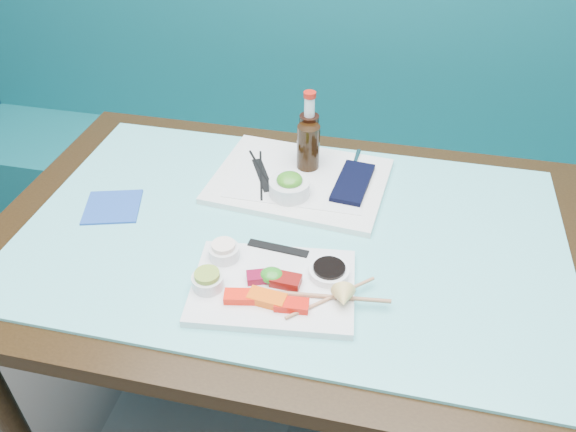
% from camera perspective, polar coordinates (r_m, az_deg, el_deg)
% --- Properties ---
extents(booth_bench, '(3.00, 0.56, 1.17)m').
position_cam_1_polar(booth_bench, '(2.18, 5.09, 4.58)').
color(booth_bench, '#0E585E').
rests_on(booth_bench, ground).
extents(dining_table, '(1.40, 0.90, 0.75)m').
position_cam_1_polar(dining_table, '(1.34, 0.39, -4.47)').
color(dining_table, black).
rests_on(dining_table, ground).
extents(glass_top, '(1.22, 0.76, 0.01)m').
position_cam_1_polar(glass_top, '(1.29, 0.41, -1.62)').
color(glass_top, '#66CDCD').
rests_on(glass_top, dining_table).
extents(sashimi_plate, '(0.35, 0.27, 0.02)m').
position_cam_1_polar(sashimi_plate, '(1.14, -1.51, -7.20)').
color(sashimi_plate, white).
rests_on(sashimi_plate, glass_top).
extents(salmon_left, '(0.07, 0.04, 0.02)m').
position_cam_1_polar(salmon_left, '(1.10, -4.76, -8.16)').
color(salmon_left, '#FF1D0A').
rests_on(salmon_left, sashimi_plate).
extents(salmon_mid, '(0.08, 0.04, 0.02)m').
position_cam_1_polar(salmon_mid, '(1.09, -2.15, -8.38)').
color(salmon_mid, '#FF5A0A').
rests_on(salmon_mid, sashimi_plate).
extents(salmon_right, '(0.07, 0.04, 0.02)m').
position_cam_1_polar(salmon_right, '(1.08, 0.37, -9.03)').
color(salmon_right, red).
rests_on(salmon_right, sashimi_plate).
extents(tuna_left, '(0.06, 0.05, 0.02)m').
position_cam_1_polar(tuna_left, '(1.14, -2.94, -6.20)').
color(tuna_left, maroon).
rests_on(tuna_left, sashimi_plate).
extents(tuna_right, '(0.06, 0.04, 0.02)m').
position_cam_1_polar(tuna_right, '(1.13, -0.22, -6.58)').
color(tuna_right, maroon).
rests_on(tuna_right, sashimi_plate).
extents(seaweed_garnish, '(0.06, 0.05, 0.03)m').
position_cam_1_polar(seaweed_garnish, '(1.13, -1.65, -6.05)').
color(seaweed_garnish, '#28891F').
rests_on(seaweed_garnish, sashimi_plate).
extents(ramekin_wasabi, '(0.08, 0.08, 0.03)m').
position_cam_1_polar(ramekin_wasabi, '(1.13, -8.15, -6.61)').
color(ramekin_wasabi, silver).
rests_on(ramekin_wasabi, sashimi_plate).
extents(wasabi_fill, '(0.05, 0.05, 0.01)m').
position_cam_1_polar(wasabi_fill, '(1.12, -8.24, -5.93)').
color(wasabi_fill, olive).
rests_on(wasabi_fill, ramekin_wasabi).
extents(ramekin_ginger, '(0.07, 0.07, 0.03)m').
position_cam_1_polar(ramekin_ginger, '(1.19, -6.52, -3.67)').
color(ramekin_ginger, silver).
rests_on(ramekin_ginger, sashimi_plate).
extents(ginger_fill, '(0.06, 0.06, 0.01)m').
position_cam_1_polar(ginger_fill, '(1.18, -6.58, -3.00)').
color(ginger_fill, '#FFE6D1').
rests_on(ginger_fill, ramekin_ginger).
extents(soy_dish, '(0.10, 0.10, 0.02)m').
position_cam_1_polar(soy_dish, '(1.15, 4.19, -5.68)').
color(soy_dish, white).
rests_on(soy_dish, sashimi_plate).
extents(soy_fill, '(0.07, 0.07, 0.01)m').
position_cam_1_polar(soy_fill, '(1.14, 4.22, -5.27)').
color(soy_fill, black).
rests_on(soy_fill, soy_dish).
extents(lemon_wedge, '(0.05, 0.05, 0.05)m').
position_cam_1_polar(lemon_wedge, '(1.08, 5.65, -8.26)').
color(lemon_wedge, '#E6C56D').
rests_on(lemon_wedge, sashimi_plate).
extents(chopstick_sleeve, '(0.14, 0.03, 0.00)m').
position_cam_1_polar(chopstick_sleeve, '(1.21, -1.02, -3.28)').
color(chopstick_sleeve, black).
rests_on(chopstick_sleeve, sashimi_plate).
extents(wooden_chopstick_a, '(0.25, 0.04, 0.01)m').
position_cam_1_polar(wooden_chopstick_a, '(1.11, 3.89, -8.15)').
color(wooden_chopstick_a, '#A06B4B').
rests_on(wooden_chopstick_a, sashimi_plate).
extents(wooden_chopstick_b, '(0.16, 0.15, 0.01)m').
position_cam_1_polar(wooden_chopstick_b, '(1.11, 4.40, -8.25)').
color(wooden_chopstick_b, '#B07753').
rests_on(wooden_chopstick_b, sashimi_plate).
extents(serving_tray, '(0.45, 0.36, 0.02)m').
position_cam_1_polar(serving_tray, '(1.43, 1.20, 3.60)').
color(serving_tray, white).
rests_on(serving_tray, glass_top).
extents(paper_placemat, '(0.34, 0.24, 0.00)m').
position_cam_1_polar(paper_placemat, '(1.42, 1.20, 3.90)').
color(paper_placemat, silver).
rests_on(paper_placemat, serving_tray).
extents(seaweed_bowl, '(0.11, 0.11, 0.04)m').
position_cam_1_polar(seaweed_bowl, '(1.36, 0.15, 2.86)').
color(seaweed_bowl, silver).
rests_on(seaweed_bowl, serving_tray).
extents(seaweed_salad, '(0.08, 0.08, 0.03)m').
position_cam_1_polar(seaweed_salad, '(1.34, 0.15, 3.69)').
color(seaweed_salad, '#38831E').
rests_on(seaweed_salad, seaweed_bowl).
extents(cola_glass, '(0.07, 0.07, 0.12)m').
position_cam_1_polar(cola_glass, '(1.44, 2.07, 7.00)').
color(cola_glass, black).
rests_on(cola_glass, serving_tray).
extents(navy_pouch, '(0.09, 0.18, 0.01)m').
position_cam_1_polar(navy_pouch, '(1.41, 6.61, 3.39)').
color(navy_pouch, black).
rests_on(navy_pouch, serving_tray).
extents(fork, '(0.02, 0.10, 0.01)m').
position_cam_1_polar(fork, '(1.49, 6.90, 5.64)').
color(fork, silver).
rests_on(fork, serving_tray).
extents(black_chopstick_a, '(0.06, 0.21, 0.01)m').
position_cam_1_polar(black_chopstick_a, '(1.43, -2.77, 4.23)').
color(black_chopstick_a, black).
rests_on(black_chopstick_a, serving_tray).
extents(black_chopstick_b, '(0.14, 0.21, 0.01)m').
position_cam_1_polar(black_chopstick_b, '(1.43, -2.46, 4.20)').
color(black_chopstick_b, black).
rests_on(black_chopstick_b, serving_tray).
extents(tray_sleeve, '(0.09, 0.15, 0.00)m').
position_cam_1_polar(tray_sleeve, '(1.43, -2.61, 4.18)').
color(tray_sleeve, black).
rests_on(tray_sleeve, serving_tray).
extents(cola_bottle_body, '(0.06, 0.06, 0.14)m').
position_cam_1_polar(cola_bottle_body, '(1.47, 2.11, 7.67)').
color(cola_bottle_body, black).
rests_on(cola_bottle_body, glass_top).
extents(cola_bottle_neck, '(0.03, 0.03, 0.05)m').
position_cam_1_polar(cola_bottle_neck, '(1.42, 2.20, 11.05)').
color(cola_bottle_neck, white).
rests_on(cola_bottle_neck, cola_bottle_body).
extents(cola_bottle_cap, '(0.04, 0.04, 0.01)m').
position_cam_1_polar(cola_bottle_cap, '(1.41, 2.23, 12.22)').
color(cola_bottle_cap, '#B7170B').
rests_on(cola_bottle_cap, cola_bottle_neck).
extents(blue_napkin, '(0.16, 0.16, 0.01)m').
position_cam_1_polar(blue_napkin, '(1.41, -17.39, 0.90)').
color(blue_napkin, '#1C429A').
rests_on(blue_napkin, glass_top).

